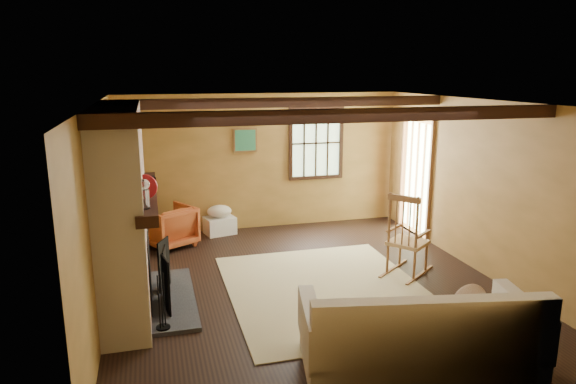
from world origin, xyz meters
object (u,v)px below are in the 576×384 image
object	(u,v)px
fireplace	(126,217)
sofa	(420,339)
rocking_chair	(407,240)
laundry_basket	(220,225)
armchair	(169,226)

from	to	relation	value
fireplace	sofa	bearing A→B (deg)	-39.07
rocking_chair	laundry_basket	size ratio (longest dim) A/B	2.34
fireplace	rocking_chair	world-z (taller)	fireplace
rocking_chair	sofa	distance (m)	2.41
fireplace	sofa	world-z (taller)	fireplace
sofa	laundry_basket	bearing A→B (deg)	115.68
sofa	laundry_basket	size ratio (longest dim) A/B	4.65
rocking_chair	sofa	bearing A→B (deg)	117.78
rocking_chair	sofa	xyz separation A→B (m)	(-1.00, -2.19, -0.18)
fireplace	laundry_basket	bearing A→B (deg)	60.81
rocking_chair	armchair	bearing A→B (deg)	18.99
sofa	laundry_basket	world-z (taller)	sofa
fireplace	armchair	bearing A→B (deg)	75.40
rocking_chair	sofa	size ratio (longest dim) A/B	0.50
laundry_basket	sofa	bearing A→B (deg)	-75.09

